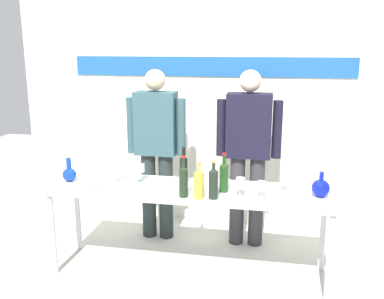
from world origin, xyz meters
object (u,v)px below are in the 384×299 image
Objects in this scene: wine_bottle_4 at (184,168)px; wine_glass_left_4 at (141,168)px; wine_glass_left_2 at (133,167)px; wine_glass_left_0 at (111,173)px; wine_glass_left_1 at (136,171)px; wine_glass_right_0 at (285,179)px; wine_bottle_3 at (183,180)px; wine_glass_right_1 at (262,186)px; wine_bottle_0 at (214,182)px; wine_glass_left_3 at (89,179)px; wine_glass_right_2 at (240,183)px; decanter_blue_right at (321,188)px; wine_glass_left_5 at (119,170)px; display_table at (189,196)px; presenter_left at (156,145)px; presenter_right at (248,148)px; wine_bottle_1 at (199,183)px; decanter_blue_left at (69,174)px; wine_bottle_2 at (224,176)px.

wine_bottle_4 is 0.38m from wine_glass_left_4.
wine_glass_left_0 is at bearing -122.92° from wine_glass_left_2.
wine_glass_left_1 is 1.23m from wine_glass_right_0.
wine_bottle_3 reaches higher than wine_glass_right_1.
wine_bottle_0 is 2.23× the size of wine_glass_right_1.
wine_glass_left_3 reaches higher than wine_glass_right_2.
decanter_blue_right is 1.37× the size of wine_glass_left_4.
wine_glass_right_2 is at bearing -11.54° from wine_glass_left_5.
wine_bottle_3 reaches higher than display_table.
wine_glass_right_1 is at bearing 11.99° from wine_bottle_0.
wine_bottle_0 reaches higher than wine_glass_left_0.
wine_glass_left_5 is (-0.19, -0.54, -0.11)m from presenter_left.
wine_glass_left_2 reaches higher than wine_glass_left_4.
wine_bottle_4 is at bearing -134.54° from presenter_right.
wine_glass_left_4 reaches higher than wine_glass_right_1.
wine_glass_right_1 reaches higher than display_table.
wine_bottle_1 is at bearing -60.64° from display_table.
wine_bottle_0 is 0.11m from wine_bottle_1.
wine_glass_right_0 is (0.54, 0.25, -0.02)m from wine_bottle_0.
presenter_right is 0.73m from wine_bottle_4.
wine_glass_right_0 is (1.23, 0.03, -0.01)m from wine_glass_left_1.
presenter_right is 11.07× the size of wine_glass_left_1.
wine_bottle_4 is 2.08× the size of wine_glass_right_2.
wine_bottle_4 is 2.14× the size of wine_glass_left_4.
wine_bottle_3 is 2.15× the size of wine_glass_left_1.
wine_bottle_0 is at bearing 1.97° from wine_glass_left_3.
wine_glass_left_2 is 1.17m from wine_glass_right_1.
wine_bottle_3 is at bearing -169.39° from decanter_blue_right.
wine_bottle_0 is (0.23, -0.20, 0.19)m from display_table.
wine_bottle_0 reaches higher than wine_glass_left_1.
wine_bottle_1 is (-0.92, -0.21, 0.05)m from decanter_blue_right.
wine_glass_left_1 is at bearing -165.80° from wine_bottle_4.
display_table is at bearing 0.52° from decanter_blue_left.
wine_glass_left_5 is (0.12, 0.34, -0.02)m from wine_glass_left_3.
display_table is at bearing -176.17° from wine_glass_right_0.
display_table is 0.31m from wine_bottle_1.
wine_bottle_4 is 0.84m from wine_glass_right_0.
wine_glass_left_5 is (0.03, 0.12, -0.01)m from wine_glass_left_0.
wine_glass_right_0 is (-0.27, 0.06, 0.03)m from decanter_blue_right.
presenter_right reaches higher than wine_bottle_0.
wine_bottle_1 is 1.84× the size of wine_glass_left_3.
presenter_right is at bearing 88.88° from wine_glass_right_2.
presenter_left reaches higher than wine_glass_right_2.
wine_glass_right_1 is at bearing -14.77° from wine_glass_left_2.
wine_bottle_2 is 0.32m from wine_glass_right_1.
wine_glass_left_2 is at bearing 174.64° from wine_glass_right_0.
wine_bottle_2 is 0.95m from wine_glass_left_0.
wine_glass_left_1 is at bearing -96.85° from wine_glass_left_4.
wine_glass_left_3 reaches higher than wine_glass_left_1.
wine_glass_left_0 is (-0.59, -0.14, -0.03)m from wine_bottle_4.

